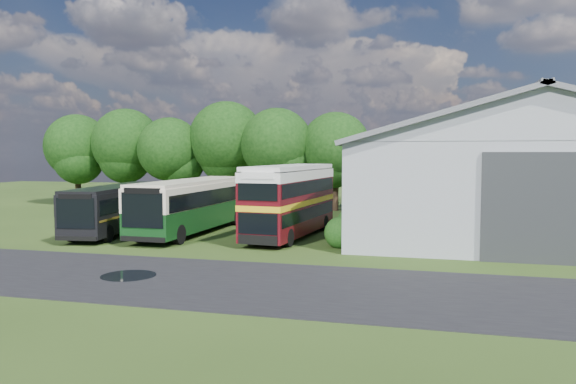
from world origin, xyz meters
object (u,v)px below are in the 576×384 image
(storage_shed, at_px, (510,165))
(bus_maroon_double, at_px, (290,201))
(bus_dark_single, at_px, (117,208))
(bus_green_single, at_px, (192,205))

(storage_shed, xyz_separation_m, bus_maroon_double, (-12.86, -7.12, -2.05))
(bus_dark_single, bearing_deg, bus_maroon_double, -3.08)
(bus_green_single, height_order, bus_maroon_double, bus_maroon_double)
(bus_maroon_double, bearing_deg, bus_dark_single, -169.73)
(storage_shed, bearing_deg, bus_green_single, -159.90)
(bus_green_single, distance_m, bus_maroon_double, 6.32)
(storage_shed, relative_size, bus_maroon_double, 2.47)
(bus_green_single, distance_m, bus_dark_single, 4.69)
(bus_maroon_double, distance_m, bus_dark_single, 10.93)
(storage_shed, height_order, bus_dark_single, storage_shed)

